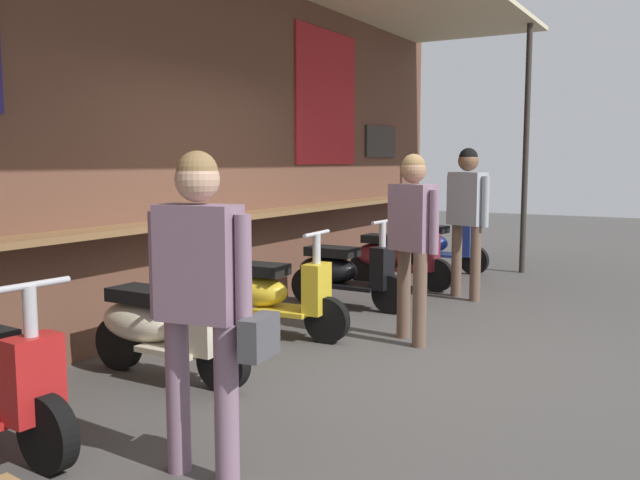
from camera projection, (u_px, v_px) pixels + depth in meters
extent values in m
plane|color=#474442|center=(377.00, 352.00, 5.66)|extent=(31.62, 31.62, 0.00)
cube|color=brown|center=(184.00, 139.00, 6.47)|extent=(11.29, 0.25, 3.55)
cube|color=brown|center=(211.00, 220.00, 6.40)|extent=(10.16, 0.36, 0.05)
cube|color=#B22328|center=(327.00, 98.00, 8.48)|extent=(1.46, 0.02, 1.64)
cube|color=#2D2823|center=(381.00, 142.00, 9.90)|extent=(0.96, 0.03, 0.45)
cylinder|color=#332D28|center=(526.00, 149.00, 9.53)|extent=(0.08, 0.08, 3.47)
cube|color=red|center=(2.00, 408.00, 3.67)|extent=(0.42, 0.53, 0.04)
cube|color=red|center=(33.00, 379.00, 3.48)|extent=(0.29, 0.18, 0.44)
cylinder|color=#B7B7BC|center=(32.00, 354.00, 3.47)|extent=(0.07, 0.07, 0.70)
cylinder|color=#B7B7BC|center=(29.00, 286.00, 3.43)|extent=(0.46, 0.07, 0.04)
cylinder|color=black|center=(48.00, 434.00, 3.46)|extent=(0.13, 0.41, 0.40)
ellipsoid|color=beige|center=(142.00, 321.00, 5.04)|extent=(0.38, 0.70, 0.30)
cube|color=black|center=(147.00, 295.00, 4.99)|extent=(0.30, 0.55, 0.10)
cube|color=beige|center=(179.00, 347.00, 4.88)|extent=(0.38, 0.50, 0.04)
cube|color=beige|center=(211.00, 322.00, 4.71)|extent=(0.28, 0.16, 0.44)
cylinder|color=#B7B7BC|center=(211.00, 304.00, 4.69)|extent=(0.07, 0.07, 0.70)
cylinder|color=#B7B7BC|center=(210.00, 253.00, 4.65)|extent=(0.46, 0.04, 0.04)
cylinder|color=black|center=(223.00, 362.00, 4.69)|extent=(0.10, 0.40, 0.40)
cylinder|color=black|center=(119.00, 343.00, 5.19)|extent=(0.10, 0.40, 0.40)
ellipsoid|color=gold|center=(253.00, 290.00, 6.24)|extent=(0.43, 0.73, 0.30)
cube|color=black|center=(257.00, 269.00, 6.19)|extent=(0.34, 0.57, 0.10)
cube|color=gold|center=(286.00, 310.00, 6.10)|extent=(0.42, 0.53, 0.04)
cube|color=gold|center=(317.00, 289.00, 5.95)|extent=(0.29, 0.18, 0.44)
cylinder|color=#B7B7BC|center=(317.00, 274.00, 5.93)|extent=(0.07, 0.07, 0.70)
cylinder|color=#B7B7BC|center=(317.00, 234.00, 5.89)|extent=(0.46, 0.07, 0.04)
cylinder|color=black|center=(327.00, 320.00, 5.94)|extent=(0.13, 0.41, 0.40)
cylinder|color=black|center=(230.00, 309.00, 6.37)|extent=(0.13, 0.41, 0.40)
ellipsoid|color=black|center=(328.00, 269.00, 7.45)|extent=(0.39, 0.71, 0.30)
cube|color=black|center=(332.00, 251.00, 7.40)|extent=(0.31, 0.56, 0.10)
cube|color=black|center=(357.00, 286.00, 7.29)|extent=(0.39, 0.51, 0.04)
cube|color=black|center=(382.00, 268.00, 7.11)|extent=(0.28, 0.17, 0.44)
cylinder|color=#B7B7BC|center=(382.00, 255.00, 7.10)|extent=(0.07, 0.07, 0.70)
cylinder|color=#B7B7BC|center=(383.00, 222.00, 7.06)|extent=(0.46, 0.04, 0.04)
cylinder|color=black|center=(391.00, 294.00, 7.09)|extent=(0.11, 0.40, 0.40)
cylinder|color=black|center=(309.00, 285.00, 7.60)|extent=(0.11, 0.40, 0.40)
ellipsoid|color=maroon|center=(382.00, 255.00, 8.64)|extent=(0.40, 0.71, 0.30)
cube|color=black|center=(385.00, 239.00, 8.59)|extent=(0.32, 0.56, 0.10)
cube|color=maroon|center=(407.00, 269.00, 8.47)|extent=(0.40, 0.51, 0.04)
cube|color=maroon|center=(430.00, 253.00, 8.29)|extent=(0.28, 0.17, 0.44)
cylinder|color=#B7B7BC|center=(430.00, 242.00, 8.28)|extent=(0.07, 0.07, 0.70)
cylinder|color=#B7B7BC|center=(431.00, 213.00, 8.24)|extent=(0.46, 0.05, 0.04)
cylinder|color=black|center=(437.00, 275.00, 8.27)|extent=(0.11, 0.40, 0.40)
cylinder|color=black|center=(364.00, 269.00, 8.79)|extent=(0.11, 0.40, 0.40)
ellipsoid|color=#233D9E|center=(425.00, 243.00, 9.91)|extent=(0.41, 0.72, 0.30)
cube|color=black|center=(428.00, 229.00, 9.86)|extent=(0.32, 0.56, 0.10)
cube|color=#233D9E|center=(447.00, 255.00, 9.74)|extent=(0.40, 0.52, 0.04)
cube|color=#233D9E|center=(468.00, 241.00, 9.56)|extent=(0.29, 0.17, 0.44)
cylinder|color=#B7B7BC|center=(468.00, 231.00, 9.54)|extent=(0.07, 0.07, 0.70)
cylinder|color=#B7B7BC|center=(469.00, 206.00, 9.50)|extent=(0.46, 0.06, 0.04)
cylinder|color=black|center=(474.00, 260.00, 9.54)|extent=(0.12, 0.40, 0.40)
cylinder|color=black|center=(409.00, 255.00, 10.07)|extent=(0.12, 0.40, 0.40)
cylinder|color=gray|center=(178.00, 395.00, 3.45)|extent=(0.12, 0.12, 0.80)
cylinder|color=gray|center=(227.00, 405.00, 3.31)|extent=(0.12, 0.12, 0.80)
cube|color=gray|center=(199.00, 263.00, 3.30)|extent=(0.26, 0.42, 0.57)
sphere|color=tan|center=(197.00, 180.00, 3.26)|extent=(0.22, 0.22, 0.22)
sphere|color=olive|center=(197.00, 172.00, 3.25)|extent=(0.20, 0.20, 0.20)
cylinder|color=gray|center=(157.00, 265.00, 3.39)|extent=(0.08, 0.08, 0.53)
cylinder|color=gray|center=(243.00, 271.00, 3.22)|extent=(0.08, 0.08, 0.53)
cube|color=#4C4C51|center=(259.00, 337.00, 3.25)|extent=(0.27, 0.14, 0.20)
cylinder|color=brown|center=(457.00, 260.00, 7.98)|extent=(0.12, 0.12, 0.85)
cylinder|color=brown|center=(475.00, 264.00, 7.70)|extent=(0.12, 0.12, 0.85)
cube|color=#999EA8|center=(467.00, 199.00, 7.76)|extent=(0.34, 0.47, 0.60)
sphere|color=brown|center=(468.00, 161.00, 7.71)|extent=(0.23, 0.23, 0.23)
sphere|color=black|center=(468.00, 157.00, 7.70)|extent=(0.21, 0.21, 0.21)
cylinder|color=#999EA8|center=(450.00, 200.00, 7.95)|extent=(0.08, 0.08, 0.57)
cylinder|color=#999EA8|center=(485.00, 202.00, 7.56)|extent=(0.08, 0.08, 0.57)
cylinder|color=brown|center=(420.00, 300.00, 5.79)|extent=(0.12, 0.12, 0.80)
cylinder|color=brown|center=(404.00, 293.00, 6.10)|extent=(0.12, 0.12, 0.80)
cube|color=gray|center=(413.00, 218.00, 5.86)|extent=(0.33, 0.45, 0.57)
sphere|color=#A37556|center=(413.00, 170.00, 5.82)|extent=(0.22, 0.22, 0.22)
sphere|color=olive|center=(413.00, 166.00, 5.81)|extent=(0.20, 0.20, 0.20)
cylinder|color=gray|center=(434.00, 222.00, 5.68)|extent=(0.08, 0.08, 0.54)
cylinder|color=gray|center=(392.00, 218.00, 6.05)|extent=(0.08, 0.08, 0.54)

